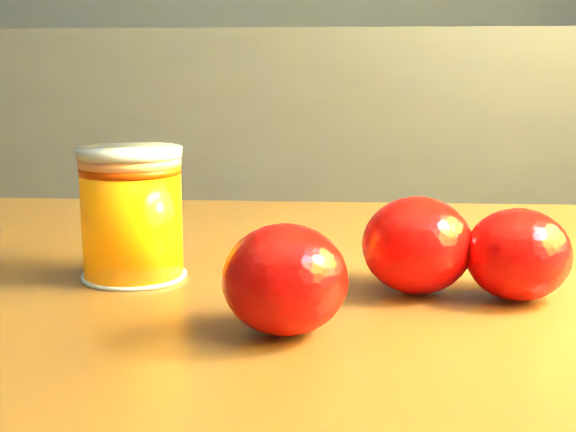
# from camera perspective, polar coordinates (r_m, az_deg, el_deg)

# --- Properties ---
(kitchen_counter) EXTENTS (3.15, 0.60, 0.90)m
(kitchen_counter) POSITION_cam_1_polar(r_m,az_deg,el_deg) (2.16, -17.81, 0.28)
(kitchen_counter) COLOR #4C4D51
(kitchen_counter) RESTS_ON ground
(table) EXTENTS (0.97, 0.71, 0.69)m
(table) POSITION_cam_1_polar(r_m,az_deg,el_deg) (0.57, 10.43, -13.88)
(table) COLOR brown
(table) RESTS_ON ground
(juice_glass) EXTENTS (0.07, 0.07, 0.09)m
(juice_glass) POSITION_cam_1_polar(r_m,az_deg,el_deg) (0.56, -11.04, 0.13)
(juice_glass) COLOR orange
(juice_glass) RESTS_ON table
(orange_front) EXTENTS (0.09, 0.09, 0.06)m
(orange_front) POSITION_cam_1_polar(r_m,az_deg,el_deg) (0.53, 9.17, -2.06)
(orange_front) COLOR red
(orange_front) RESTS_ON table
(orange_back) EXTENTS (0.07, 0.07, 0.06)m
(orange_back) POSITION_cam_1_polar(r_m,az_deg,el_deg) (0.53, 16.04, -2.64)
(orange_back) COLOR red
(orange_back) RESTS_ON table
(orange_extra) EXTENTS (0.08, 0.08, 0.06)m
(orange_extra) POSITION_cam_1_polar(r_m,az_deg,el_deg) (0.44, -0.22, -4.53)
(orange_extra) COLOR red
(orange_extra) RESTS_ON table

